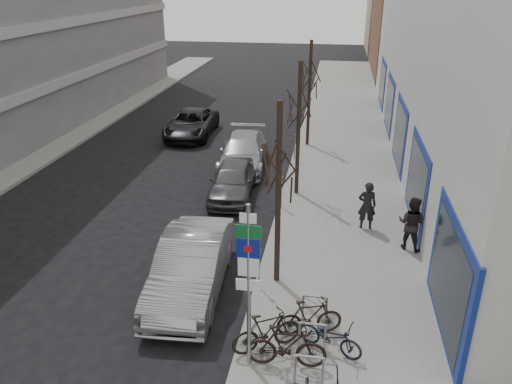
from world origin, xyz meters
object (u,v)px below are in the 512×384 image
(pedestrian_far, at_px, (411,223))
(meter_back, at_px, (295,145))
(highway_sign_pole, at_px, (249,278))
(lane_car, at_px, (191,123))
(parked_car_back, at_px, (243,152))
(bike_rack, at_px, (312,334))
(meter_mid, at_px, (282,189))
(tree_mid, at_px, (300,98))
(meter_front, at_px, (259,265))
(parked_car_mid, at_px, (233,180))
(bike_far_inner, at_px, (310,317))
(bike_mid_inner, at_px, (266,331))
(pedestrian_near, at_px, (367,205))
(parked_car_front, at_px, (191,266))
(tree_near, at_px, (279,153))
(bike_mid_curb, at_px, (330,334))
(tree_far, at_px, (310,69))
(bike_near_right, at_px, (286,346))

(pedestrian_far, bearing_deg, meter_back, -36.12)
(highway_sign_pole, xyz_separation_m, lane_car, (-6.41, 17.49, -1.75))
(meter_back, distance_m, parked_car_back, 2.55)
(bike_rack, bearing_deg, meter_mid, 101.80)
(tree_mid, distance_m, pedestrian_far, 6.41)
(tree_mid, xyz_separation_m, meter_mid, (-0.45, -1.50, -3.19))
(meter_front, relative_size, parked_car_mid, 0.30)
(bike_far_inner, distance_m, lane_car, 17.99)
(meter_back, distance_m, bike_mid_inner, 13.51)
(pedestrian_near, height_order, pedestrian_far, pedestrian_far)
(bike_rack, bearing_deg, lane_car, 114.84)
(meter_mid, xyz_separation_m, meter_back, (0.00, 5.50, 0.00))
(meter_back, relative_size, parked_car_front, 0.25)
(tree_near, xyz_separation_m, tree_mid, (0.00, 6.50, 0.00))
(bike_mid_inner, bearing_deg, meter_mid, -26.05)
(tree_near, height_order, bike_mid_curb, tree_near)
(bike_rack, xyz_separation_m, lane_car, (-7.81, 16.88, 0.05))
(tree_far, distance_m, pedestrian_near, 10.08)
(highway_sign_pole, bearing_deg, tree_mid, 88.86)
(highway_sign_pole, relative_size, parked_car_back, 0.82)
(highway_sign_pole, relative_size, meter_back, 3.31)
(pedestrian_far, bearing_deg, tree_near, 56.67)
(meter_back, distance_m, pedestrian_near, 7.41)
(tree_near, distance_m, meter_back, 10.98)
(parked_car_front, xyz_separation_m, parked_car_mid, (-0.21, 6.80, -0.12))
(tree_far, bearing_deg, bike_near_right, -87.74)
(tree_far, xyz_separation_m, pedestrian_near, (2.69, -9.21, -3.08))
(bike_mid_curb, bearing_deg, tree_far, 28.70)
(bike_mid_inner, distance_m, bike_far_inner, 1.21)
(meter_mid, height_order, bike_mid_inner, meter_mid)
(bike_mid_curb, xyz_separation_m, parked_car_back, (-4.42, 12.31, 0.10))
(parked_car_front, bearing_deg, tree_near, 13.91)
(meter_back, xyz_separation_m, parked_car_front, (-1.91, -11.24, -0.09))
(tree_mid, relative_size, meter_mid, 4.33)
(meter_back, distance_m, bike_far_inner, 12.86)
(meter_front, xyz_separation_m, parked_car_mid, (-2.13, 6.56, -0.21))
(parked_car_mid, bearing_deg, bike_rack, -70.58)
(meter_back, bearing_deg, bike_far_inner, -83.08)
(parked_car_mid, xyz_separation_m, pedestrian_near, (5.27, -2.27, 0.31))
(tree_far, bearing_deg, highway_sign_pole, -90.69)
(parked_car_front, xyz_separation_m, pedestrian_near, (5.06, 4.53, 0.19))
(lane_car, height_order, pedestrian_far, pedestrian_far)
(meter_mid, bearing_deg, bike_mid_inner, -85.87)
(bike_rack, xyz_separation_m, parked_car_front, (-3.56, 2.16, 0.17))
(parked_car_mid, bearing_deg, tree_far, 66.20)
(highway_sign_pole, height_order, bike_rack, highway_sign_pole)
(tree_near, bearing_deg, pedestrian_far, 32.30)
(tree_mid, bearing_deg, tree_far, 90.00)
(lane_car, bearing_deg, bike_mid_curb, -65.99)
(tree_far, relative_size, meter_back, 4.33)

